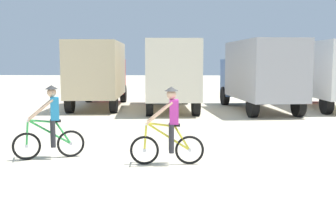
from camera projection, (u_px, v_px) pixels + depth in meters
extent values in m
plane|color=beige|center=(188.00, 181.00, 8.06)|extent=(120.00, 120.00, 0.00)
cube|color=#CCB78E|center=(97.00, 69.00, 20.18)|extent=(2.69, 5.33, 2.70)
cube|color=#B21E1E|center=(106.00, 77.00, 23.62)|extent=(2.28, 1.62, 2.00)
cube|color=black|center=(107.00, 70.00, 24.27)|extent=(2.03, 0.19, 0.80)
cylinder|color=black|center=(89.00, 94.00, 23.60)|extent=(0.38, 1.02, 1.00)
cylinder|color=black|center=(123.00, 94.00, 23.65)|extent=(0.38, 1.02, 1.00)
cylinder|color=black|center=(70.00, 102.00, 18.65)|extent=(0.38, 1.02, 1.00)
cylinder|color=black|center=(114.00, 102.00, 18.69)|extent=(0.38, 1.02, 1.00)
cube|color=beige|center=(170.00, 70.00, 19.16)|extent=(2.87, 5.40, 2.70)
cube|color=#4C6B9E|center=(167.00, 77.00, 22.59)|extent=(2.33, 1.69, 2.00)
cube|color=black|center=(166.00, 71.00, 23.25)|extent=(2.02, 0.26, 0.80)
cylinder|color=black|center=(149.00, 95.00, 22.54)|extent=(0.41, 1.03, 1.00)
cylinder|color=black|center=(185.00, 95.00, 22.66)|extent=(0.41, 1.03, 1.00)
cylinder|color=black|center=(150.00, 105.00, 17.59)|extent=(0.41, 1.03, 1.00)
cylinder|color=black|center=(196.00, 104.00, 17.71)|extent=(0.41, 1.03, 1.00)
cube|color=#9E9EA3|center=(263.00, 70.00, 18.79)|extent=(3.07, 5.47, 2.70)
cube|color=#4C6B9E|center=(243.00, 78.00, 22.21)|extent=(2.38, 1.78, 2.00)
cube|color=black|center=(239.00, 71.00, 22.86)|extent=(2.02, 0.35, 0.80)
cylinder|color=black|center=(225.00, 96.00, 22.12)|extent=(0.45, 1.03, 1.00)
cylinder|color=black|center=(261.00, 96.00, 22.32)|extent=(0.45, 1.03, 1.00)
cylinder|color=black|center=(253.00, 106.00, 17.18)|extent=(0.45, 1.03, 1.00)
cylinder|color=black|center=(298.00, 105.00, 17.38)|extent=(0.45, 1.03, 1.00)
cube|color=white|center=(335.00, 69.00, 19.75)|extent=(2.63, 5.30, 2.70)
cube|color=#B21E1E|center=(309.00, 77.00, 23.19)|extent=(2.27, 1.60, 2.00)
cube|color=black|center=(305.00, 70.00, 23.84)|extent=(2.03, 0.17, 0.80)
cylinder|color=black|center=(292.00, 94.00, 23.18)|extent=(0.37, 1.01, 1.00)
cylinder|color=black|center=(327.00, 94.00, 23.21)|extent=(0.37, 1.01, 1.00)
cylinder|color=black|center=(326.00, 103.00, 18.22)|extent=(0.37, 1.01, 1.00)
torus|color=black|center=(27.00, 146.00, 9.77)|extent=(0.66, 0.28, 0.68)
cylinder|color=silver|center=(27.00, 146.00, 9.77)|extent=(0.10, 0.10, 0.08)
torus|color=black|center=(71.00, 144.00, 10.08)|extent=(0.66, 0.28, 0.68)
cylinder|color=silver|center=(71.00, 144.00, 10.08)|extent=(0.10, 0.10, 0.08)
cylinder|color=green|center=(50.00, 132.00, 9.90)|extent=(0.98, 0.39, 0.68)
cylinder|color=green|center=(42.00, 121.00, 9.82)|extent=(0.64, 0.27, 0.13)
cylinder|color=green|center=(63.00, 133.00, 10.00)|extent=(0.38, 0.18, 0.59)
cylinder|color=green|center=(27.00, 133.00, 9.74)|extent=(0.11, 0.08, 0.64)
cylinder|color=silver|center=(28.00, 120.00, 9.72)|extent=(0.21, 0.50, 0.04)
cube|color=black|center=(56.00, 121.00, 9.92)|extent=(0.27, 0.19, 0.06)
cube|color=teal|center=(55.00, 109.00, 9.88)|extent=(0.30, 0.37, 0.56)
sphere|color=tan|center=(52.00, 92.00, 9.82)|extent=(0.22, 0.22, 0.22)
cone|color=#333333|center=(51.00, 87.00, 9.80)|extent=(0.32, 0.32, 0.10)
cylinder|color=#26262B|center=(53.00, 134.00, 9.80)|extent=(0.12, 0.12, 0.66)
cylinder|color=#26262B|center=(53.00, 132.00, 10.05)|extent=(0.12, 0.12, 0.66)
cylinder|color=tan|center=(40.00, 111.00, 9.61)|extent=(0.60, 0.29, 0.53)
cylinder|color=tan|center=(40.00, 109.00, 9.95)|extent=(0.62, 0.22, 0.53)
torus|color=black|center=(144.00, 150.00, 9.33)|extent=(0.68, 0.10, 0.68)
cylinder|color=silver|center=(144.00, 150.00, 9.33)|extent=(0.08, 0.08, 0.08)
torus|color=black|center=(190.00, 150.00, 9.36)|extent=(0.68, 0.10, 0.68)
cylinder|color=silver|center=(190.00, 150.00, 9.36)|extent=(0.08, 0.08, 0.08)
cylinder|color=gold|center=(168.00, 137.00, 9.31)|extent=(1.03, 0.11, 0.68)
cylinder|color=gold|center=(161.00, 125.00, 9.28)|extent=(0.66, 0.09, 0.13)
cylinder|color=gold|center=(182.00, 138.00, 9.32)|extent=(0.39, 0.07, 0.59)
cylinder|color=gold|center=(145.00, 137.00, 9.30)|extent=(0.10, 0.06, 0.64)
cylinder|color=silver|center=(146.00, 123.00, 9.27)|extent=(0.07, 0.52, 0.04)
cube|color=black|center=(175.00, 125.00, 9.29)|extent=(0.25, 0.13, 0.06)
cube|color=#AD2D8C|center=(174.00, 112.00, 9.25)|extent=(0.22, 0.33, 0.56)
sphere|color=tan|center=(171.00, 94.00, 9.21)|extent=(0.22, 0.22, 0.22)
cone|color=#333333|center=(171.00, 89.00, 9.19)|extent=(0.32, 0.32, 0.10)
cylinder|color=#26262B|center=(172.00, 139.00, 9.19)|extent=(0.12, 0.12, 0.66)
cylinder|color=#26262B|center=(171.00, 137.00, 9.45)|extent=(0.12, 0.12, 0.66)
cylinder|color=tan|center=(159.00, 113.00, 9.07)|extent=(0.63, 0.13, 0.53)
cylinder|color=tan|center=(159.00, 111.00, 9.42)|extent=(0.63, 0.06, 0.53)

